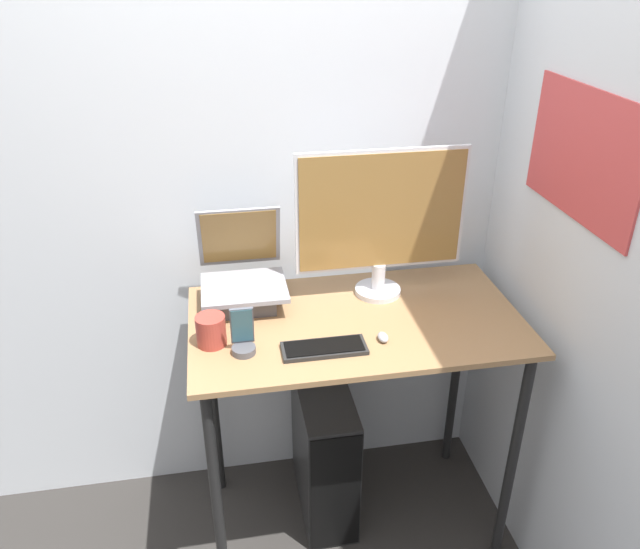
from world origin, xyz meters
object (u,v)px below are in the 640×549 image
at_px(mouse, 383,337).
at_px(monitor, 381,221).
at_px(cell_phone, 243,339).
at_px(keyboard, 324,348).
at_px(laptop, 243,283).
at_px(computer_tower, 324,449).

bearing_deg(mouse, monitor, 78.49).
bearing_deg(cell_phone, mouse, -1.78).
height_order(monitor, mouse, monitor).
bearing_deg(cell_phone, keyboard, -8.09).
bearing_deg(laptop, mouse, -37.29).
height_order(monitor, keyboard, monitor).
height_order(laptop, cell_phone, laptop).
bearing_deg(computer_tower, keyboard, -100.75).
bearing_deg(monitor, mouse, -101.51).
xyz_separation_m(laptop, computer_tower, (0.28, -0.06, -0.76)).
relative_size(mouse, cell_phone, 0.33).
xyz_separation_m(cell_phone, computer_tower, (0.30, 0.24, -0.73)).
distance_m(cell_phone, computer_tower, 0.82).
height_order(laptop, monitor, monitor).
height_order(laptop, keyboard, laptop).
distance_m(laptop, cell_phone, 0.31).
bearing_deg(computer_tower, cell_phone, -141.16).
height_order(keyboard, computer_tower, keyboard).
bearing_deg(computer_tower, monitor, 13.04).
xyz_separation_m(mouse, cell_phone, (-0.44, 0.01, 0.03)).
height_order(mouse, cell_phone, cell_phone).
distance_m(monitor, computer_tower, 0.99).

